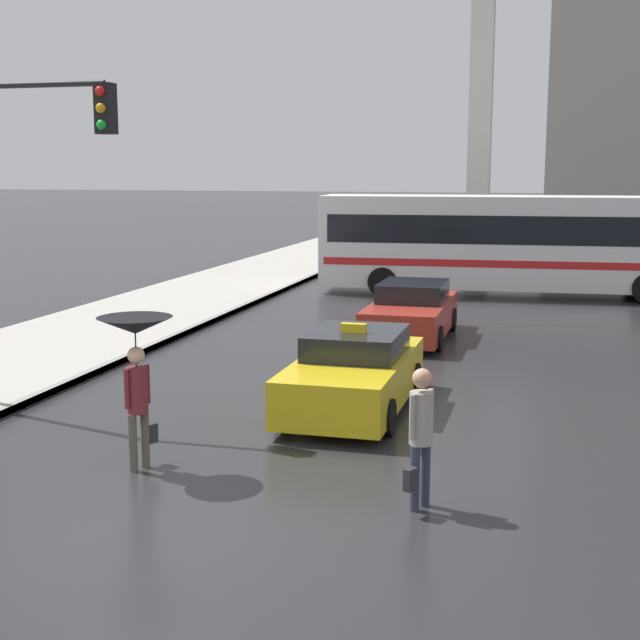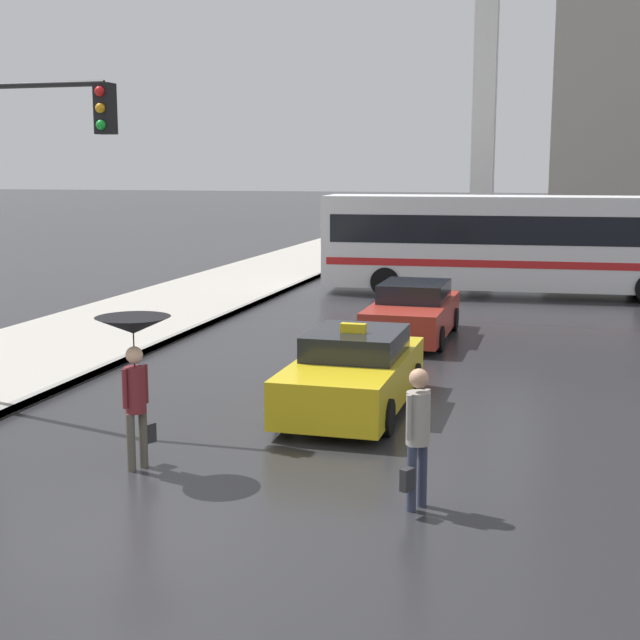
% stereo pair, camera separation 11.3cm
% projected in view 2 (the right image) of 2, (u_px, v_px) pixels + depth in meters
% --- Properties ---
extents(ground_plane, '(300.00, 300.00, 0.00)m').
position_uv_depth(ground_plane, '(123.00, 541.00, 10.14)').
color(ground_plane, '#262628').
extents(taxi, '(1.91, 4.33, 1.54)m').
position_uv_depth(taxi, '(354.00, 373.00, 15.57)').
color(taxi, gold).
rests_on(taxi, ground_plane).
extents(sedan_red, '(1.91, 4.50, 1.39)m').
position_uv_depth(sedan_red, '(413.00, 312.00, 22.11)').
color(sedan_red, '#A52D23').
rests_on(sedan_red, ground_plane).
extents(city_bus, '(12.51, 3.28, 3.29)m').
position_uv_depth(city_bus, '(510.00, 240.00, 29.59)').
color(city_bus, silver).
rests_on(city_bus, ground_plane).
extents(pedestrian_with_umbrella, '(1.04, 1.04, 2.18)m').
position_uv_depth(pedestrian_with_umbrella, '(134.00, 347.00, 12.29)').
color(pedestrian_with_umbrella, '#4C473D').
rests_on(pedestrian_with_umbrella, ground_plane).
extents(pedestrian_man, '(0.40, 0.58, 1.79)m').
position_uv_depth(pedestrian_man, '(417.00, 429.00, 10.93)').
color(pedestrian_man, '#2D3347').
rests_on(pedestrian_man, ground_plane).
extents(traffic_light, '(2.85, 0.38, 5.83)m').
position_uv_depth(traffic_light, '(23.00, 180.00, 14.83)').
color(traffic_light, black).
rests_on(traffic_light, ground_plane).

